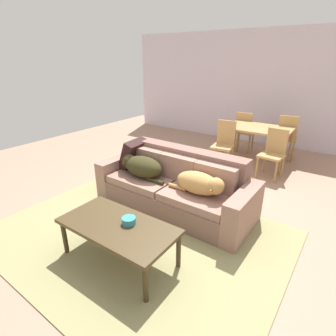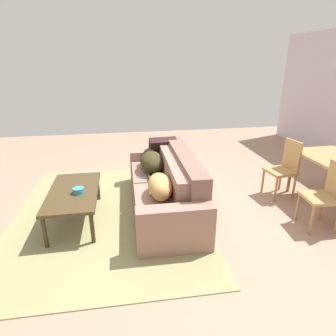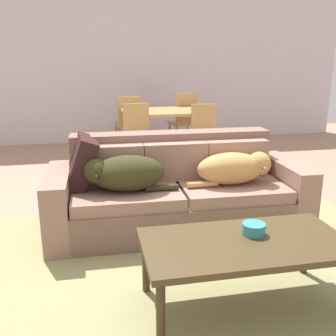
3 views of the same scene
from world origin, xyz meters
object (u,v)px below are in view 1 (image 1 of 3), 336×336
Objects in this scene: couch at (175,187)px; dog_on_left_cushion at (142,166)px; throw_pillow_by_left_arm at (134,154)px; dining_chair_far_left at (244,130)px; dining_chair_near_left at (224,142)px; dining_chair_near_right at (273,151)px; bowl_on_coffee_table at (129,221)px; coffee_table at (118,228)px; dining_table at (259,130)px; dog_on_right_cushion at (200,184)px; dining_chair_far_right at (287,136)px.

dog_on_left_cushion is at bearing -160.45° from couch.
throw_pillow_by_left_arm is 0.49× the size of dining_chair_far_left.
dining_chair_near_left reaches higher than couch.
couch is 2.10m from dining_chair_near_right.
dining_chair_near_left is at bearing 95.98° from bowl_on_coffee_table.
dining_chair_near_right is (1.68, 1.86, -0.15)m from throw_pillow_by_left_arm.
dining_chair_far_left is at bearing 93.43° from coffee_table.
dining_table is 0.79m from dining_chair_near_right.
couch is at bearing -108.48° from dining_chair_near_right.
dining_chair_near_left is (-0.25, 3.19, 0.10)m from coffee_table.
dog_on_right_cushion is at bearing -80.98° from dining_chair_near_left.
dining_chair_near_right reaches higher than dog_on_left_cushion.
dining_chair_near_left is 0.99× the size of dining_chair_far_left.
coffee_table is at bearing -59.93° from dog_on_left_cushion.
dog_on_right_cushion is (0.49, -0.17, 0.25)m from couch.
coffee_table is at bearing -82.85° from couch.
bowl_on_coffee_table is 3.73m from dining_table.
dining_chair_near_right is at bearing 67.37° from couch.
dog_on_right_cushion is 3.23m from dining_chair_far_right.
dining_table is (0.23, 3.80, 0.28)m from coffee_table.
coffee_table is (-0.35, -1.11, -0.17)m from dog_on_right_cushion.
couch is at bearing -93.76° from dining_chair_near_left.
dining_chair_near_right is 1.50m from dining_chair_far_left.
coffee_table is at bearing -97.20° from dining_chair_near_right.
bowl_on_coffee_table is at bearing 73.58° from dining_chair_far_right.
dining_chair_far_right reaches higher than dining_chair_far_left.
couch is 2.95× the size of dog_on_left_cushion.
coffee_table is 1.36× the size of dining_chair_far_left.
coffee_table is 3.21m from dining_chair_near_left.
coffee_table is 1.36× the size of dining_chair_near_left.
dog_on_left_cushion is 0.62× the size of dining_table.
dining_chair_near_right is at bearing 77.65° from coffee_table.
couch is 1.84× the size of dining_table.
coffee_table is 1.00× the size of dining_table.
dog_on_left_cushion is 1.72× the size of throw_pillow_by_left_arm.
dog_on_right_cushion is at bearing 0.55° from dog_on_left_cushion.
dining_table is at bearing 93.63° from dog_on_right_cushion.
bowl_on_coffee_table is at bearing 89.65° from dining_chair_far_left.
dining_chair_far_right reaches higher than coffee_table.
dining_chair_near_left is at bearing -174.19° from dining_chair_near_right.
throw_pillow_by_left_arm is (-0.35, 0.23, 0.05)m from dog_on_left_cushion.
dining_chair_near_right is (0.62, 3.12, 0.00)m from bowl_on_coffee_table.
dining_chair_far_right is at bearing 173.83° from dining_chair_far_left.
dining_chair_near_left is at bearing 80.67° from dog_on_left_cushion.
dining_table is 1.37× the size of dining_chair_near_left.
dining_chair_far_right is (0.81, 3.04, 0.20)m from couch.
dining_chair_far_right reaches higher than dining_chair_near_right.
dining_chair_far_right reaches higher than dog_on_left_cushion.
dining_chair_near_left is 0.95m from dining_chair_near_right.
bowl_on_coffee_table is at bearing -50.15° from throw_pillow_by_left_arm.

